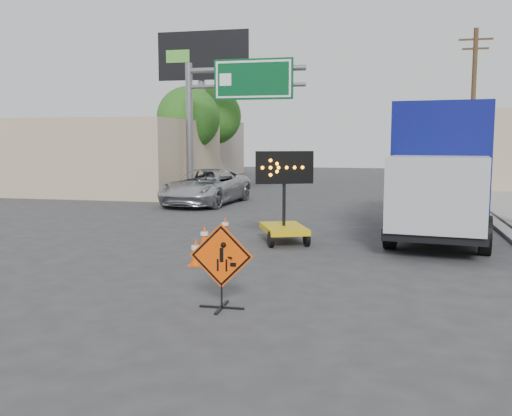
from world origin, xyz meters
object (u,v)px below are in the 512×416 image
(construction_sign, at_px, (221,264))
(box_truck, at_px, (442,177))
(pickup_truck, at_px, (206,187))
(arrow_board, at_px, (284,222))

(construction_sign, height_order, box_truck, box_truck)
(construction_sign, height_order, pickup_truck, pickup_truck)
(pickup_truck, bearing_deg, arrow_board, -54.28)
(arrow_board, bearing_deg, construction_sign, -112.18)
(construction_sign, xyz_separation_m, pickup_truck, (-5.32, 15.37, -0.00))
(arrow_board, bearing_deg, pickup_truck, 97.68)
(box_truck, bearing_deg, construction_sign, -108.99)
(pickup_truck, height_order, box_truck, box_truck)
(construction_sign, distance_m, box_truck, 10.05)
(arrow_board, bearing_deg, box_truck, 5.82)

